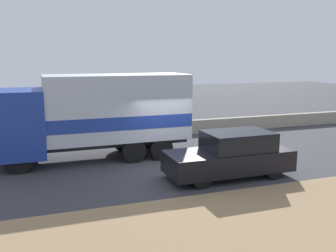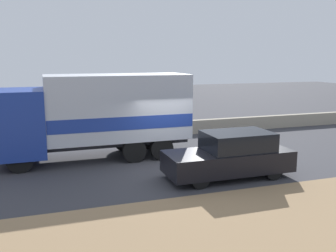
# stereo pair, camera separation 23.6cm
# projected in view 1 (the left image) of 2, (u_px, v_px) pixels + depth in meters

# --- Properties ---
(ground_plane) EXTENTS (80.00, 80.00, 0.00)m
(ground_plane) POSITION_uv_depth(u_px,v_px,m) (178.00, 170.00, 13.80)
(ground_plane) COLOR #38383D
(dirt_shoulder_foreground) EXTENTS (60.00, 5.15, 0.04)m
(dirt_shoulder_foreground) POSITION_uv_depth(u_px,v_px,m) (258.00, 230.00, 8.94)
(dirt_shoulder_foreground) COLOR #937551
(dirt_shoulder_foreground) RESTS_ON ground_plane
(stone_wall_backdrop) EXTENTS (60.00, 0.35, 0.73)m
(stone_wall_backdrop) POSITION_uv_depth(u_px,v_px,m) (136.00, 131.00, 19.28)
(stone_wall_backdrop) COLOR #A39984
(stone_wall_backdrop) RESTS_ON ground_plane
(box_truck) EXTENTS (7.57, 2.45, 3.41)m
(box_truck) POSITION_uv_depth(u_px,v_px,m) (97.00, 114.00, 14.96)
(box_truck) COLOR navy
(box_truck) RESTS_ON ground_plane
(car_hatchback) EXTENTS (4.36, 1.72, 1.58)m
(car_hatchback) POSITION_uv_depth(u_px,v_px,m) (231.00, 155.00, 12.86)
(car_hatchback) COLOR black
(car_hatchback) RESTS_ON ground_plane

